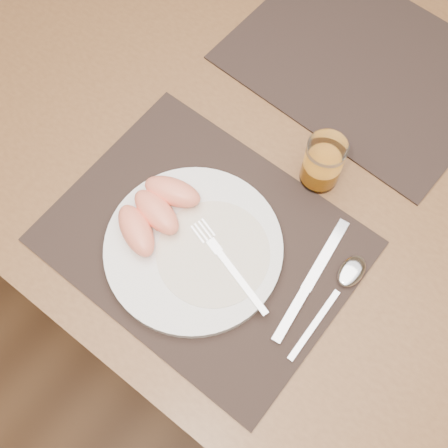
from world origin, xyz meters
TOP-DOWN VIEW (x-y plane):
  - ground at (0.00, 0.00)m, footprint 5.00×5.00m
  - table at (0.00, 0.00)m, footprint 1.40×0.90m
  - placemat_near at (-0.03, -0.22)m, footprint 0.45×0.35m
  - placemat_far at (-0.01, 0.22)m, footprint 0.47×0.37m
  - plate at (-0.03, -0.24)m, footprint 0.27×0.27m
  - plate_dressing at (-0.00, -0.23)m, footprint 0.17×0.17m
  - fork at (0.02, -0.23)m, footprint 0.17×0.07m
  - knife at (0.14, -0.19)m, footprint 0.04×0.22m
  - spoon at (0.18, -0.14)m, footprint 0.04×0.19m
  - juice_glass at (0.05, -0.02)m, footprint 0.06×0.06m
  - grapefruit_wedges at (-0.11, -0.24)m, footprint 0.10×0.15m

SIDE VIEW (x-z plane):
  - ground at x=0.00m, z-range 0.00..0.00m
  - table at x=0.00m, z-range 0.29..1.04m
  - placemat_near at x=-0.03m, z-range 0.75..0.75m
  - placemat_far at x=-0.01m, z-range 0.75..0.75m
  - knife at x=0.14m, z-range 0.75..0.76m
  - spoon at x=0.18m, z-range 0.75..0.77m
  - plate at x=-0.03m, z-range 0.75..0.77m
  - plate_dressing at x=0.00m, z-range 0.77..0.77m
  - fork at x=0.02m, z-range 0.77..0.77m
  - grapefruit_wedges at x=-0.11m, z-range 0.77..0.81m
  - juice_glass at x=0.05m, z-range 0.75..0.84m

